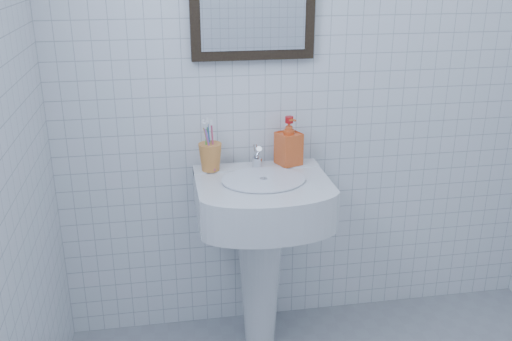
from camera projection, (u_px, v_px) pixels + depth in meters
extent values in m
cube|color=white|center=(314.00, 55.00, 2.37)|extent=(2.20, 0.02, 2.50)
cone|color=white|center=(260.00, 276.00, 2.48)|extent=(0.21, 0.21, 0.66)
cube|color=white|center=(262.00, 197.00, 2.30)|extent=(0.53, 0.38, 0.16)
cube|color=white|center=(256.00, 169.00, 2.41)|extent=(0.53, 0.09, 0.03)
cylinder|color=white|center=(264.00, 179.00, 2.24)|extent=(0.33, 0.33, 0.01)
cylinder|color=silver|center=(257.00, 162.00, 2.37)|extent=(0.04, 0.04, 0.04)
cylinder|color=silver|center=(258.00, 152.00, 2.34)|extent=(0.02, 0.08, 0.07)
cylinder|color=silver|center=(256.00, 153.00, 2.38)|extent=(0.03, 0.04, 0.08)
imported|color=red|center=(289.00, 141.00, 2.38)|extent=(0.12, 0.12, 0.20)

